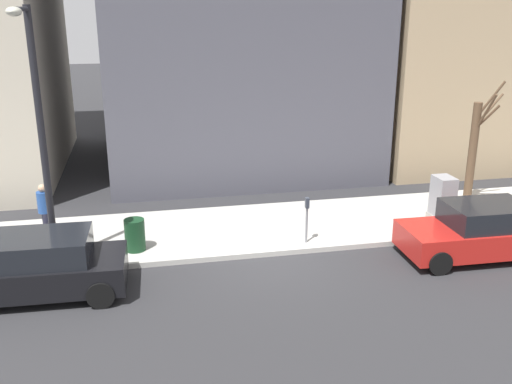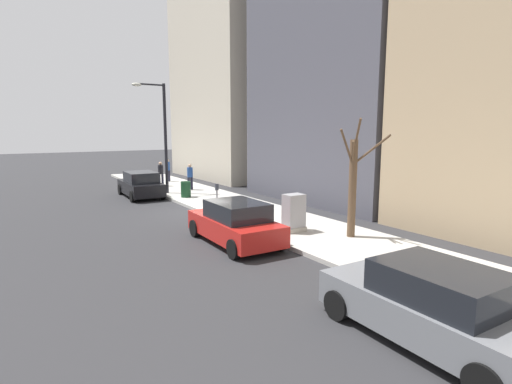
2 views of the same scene
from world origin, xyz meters
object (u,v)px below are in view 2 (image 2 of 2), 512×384
object	(u,v)px
streetlamp	(161,129)
parked_car_grey	(432,306)
parked_car_black	(141,185)
office_tower_right	(256,39)
trash_bin	(186,189)
parked_car_red	(235,223)
utility_box	(294,213)
pedestrian_far_corner	(168,169)
bare_tree	(353,184)
parking_meter	(217,195)
pedestrian_midblock	(161,172)
pedestrian_near_meter	(190,175)

from	to	relation	value
streetlamp	parked_car_grey	bearing A→B (deg)	-94.74
parked_car_black	office_tower_right	size ratio (longest dim) A/B	0.18
trash_bin	office_tower_right	size ratio (longest dim) A/B	0.04
parked_car_red	utility_box	distance (m)	2.44
parked_car_grey	streetlamp	world-z (taller)	streetlamp
utility_box	pedestrian_far_corner	world-z (taller)	pedestrian_far_corner
parked_car_grey	parked_car_red	distance (m)	7.74
parked_car_black	pedestrian_far_corner	size ratio (longest dim) A/B	2.57
parked_car_grey	pedestrian_far_corner	xyz separation A→B (m)	(3.83, 24.35, 0.35)
parked_car_black	bare_tree	world-z (taller)	bare_tree
bare_tree	office_tower_right	size ratio (longest dim) A/B	0.18
bare_tree	pedestrian_far_corner	xyz separation A→B (m)	(-0.06, 18.55, -0.98)
bare_tree	trash_bin	xyz separation A→B (m)	(-1.69, 11.22, -1.47)
parked_car_red	parking_meter	distance (m)	4.76
streetlamp	pedestrian_midblock	xyz separation A→B (m)	(0.98, 3.16, -2.93)
bare_tree	parked_car_red	bearing A→B (deg)	152.45
utility_box	streetlamp	xyz separation A→B (m)	(-1.02, 11.56, 3.17)
pedestrian_near_meter	trash_bin	bearing A→B (deg)	45.03
parked_car_red	streetlamp	xyz separation A→B (m)	(1.41, 11.35, 3.28)
parked_car_red	bare_tree	xyz separation A→B (m)	(3.71, -1.94, 1.33)
parked_car_black	office_tower_right	bearing A→B (deg)	29.59
pedestrian_far_corner	office_tower_right	bearing A→B (deg)	-117.57
streetlamp	trash_bin	world-z (taller)	streetlamp
streetlamp	pedestrian_far_corner	size ratio (longest dim) A/B	3.92
pedestrian_far_corner	office_tower_right	size ratio (longest dim) A/B	0.07
parked_car_black	utility_box	bearing A→B (deg)	-76.79
parked_car_red	bare_tree	distance (m)	4.39
parked_car_grey	parking_meter	xyz separation A→B (m)	(1.75, 12.22, 0.24)
trash_bin	pedestrian_near_meter	world-z (taller)	pedestrian_near_meter
bare_tree	trash_bin	bearing A→B (deg)	98.54
parked_car_red	utility_box	bearing A→B (deg)	-3.57
parked_car_black	parking_meter	xyz separation A→B (m)	(1.46, -7.06, 0.24)
streetlamp	office_tower_right	world-z (taller)	office_tower_right
utility_box	office_tower_right	world-z (taller)	office_tower_right
parked_car_red	parking_meter	bearing A→B (deg)	71.99
streetlamp	office_tower_right	bearing A→B (deg)	30.98
bare_tree	pedestrian_near_meter	world-z (taller)	bare_tree
bare_tree	pedestrian_near_meter	bearing A→B (deg)	91.40
pedestrian_midblock	parked_car_black	bearing A→B (deg)	-137.32
parked_car_grey	utility_box	bearing A→B (deg)	72.15
streetlamp	bare_tree	bearing A→B (deg)	-80.17
utility_box	parked_car_grey	bearing A→B (deg)	-109.06
parked_car_black	pedestrian_near_meter	xyz separation A→B (m)	(3.26, 0.24, 0.35)
trash_bin	pedestrian_near_meter	bearing A→B (deg)	61.72
parked_car_black	pedestrian_midblock	world-z (taller)	pedestrian_midblock
parking_meter	streetlamp	size ratio (longest dim) A/B	0.21
parked_car_red	pedestrian_midblock	xyz separation A→B (m)	(2.39, 14.51, 0.35)
parking_meter	pedestrian_near_meter	world-z (taller)	pedestrian_near_meter
office_tower_right	parked_car_red	bearing A→B (deg)	-124.46
utility_box	pedestrian_near_meter	distance (m)	12.04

